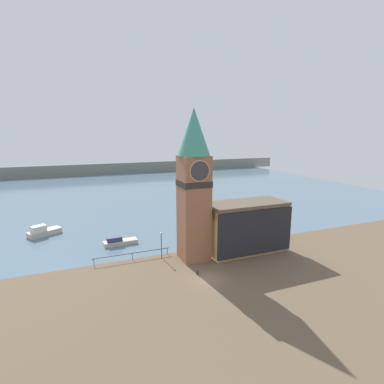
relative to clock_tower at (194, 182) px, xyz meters
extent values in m
plane|color=brown|center=(-1.07, -7.05, -12.01)|extent=(160.00, 160.00, 0.00)
cube|color=slate|center=(-1.07, 63.16, -12.01)|extent=(160.00, 120.00, 0.00)
cube|color=gray|center=(-1.07, 103.16, -9.51)|extent=(180.00, 3.00, 5.00)
cube|color=#232328|center=(-8.97, 2.91, -10.96)|extent=(11.80, 0.08, 0.08)
cylinder|color=#232328|center=(-14.57, 2.91, -11.48)|extent=(0.07, 0.07, 1.05)
cylinder|color=#232328|center=(-8.97, 2.91, -11.48)|extent=(0.07, 0.07, 1.05)
cylinder|color=#232328|center=(-3.37, 2.91, -11.48)|extent=(0.07, 0.07, 1.05)
cube|color=#935B42|center=(-0.01, 0.01, -4.10)|extent=(4.12, 4.12, 15.82)
cube|color=#2D2823|center=(-0.01, 0.01, -0.25)|extent=(4.24, 4.24, 0.90)
cylinder|color=tan|center=(-0.01, -2.11, 1.83)|extent=(3.04, 0.12, 3.04)
cylinder|color=#333338|center=(-0.01, -2.20, 1.83)|extent=(2.76, 0.12, 2.76)
cylinder|color=tan|center=(2.11, 0.01, 1.83)|extent=(0.12, 3.04, 3.04)
cylinder|color=#333338|center=(2.20, 0.01, 1.83)|extent=(0.12, 2.76, 2.76)
cone|color=teal|center=(-0.01, 0.01, 7.20)|extent=(4.74, 4.74, 6.79)
cube|color=tan|center=(8.98, -0.36, -8.16)|extent=(12.57, 5.52, 7.69)
cube|color=brown|center=(8.98, -0.36, -4.07)|extent=(12.97, 5.92, 0.50)
cube|color=#232328|center=(8.98, -3.27, -8.01)|extent=(13.07, 0.30, 7.08)
cube|color=#B7B2A8|center=(-9.63, 10.09, -11.65)|extent=(5.80, 2.06, 0.72)
cube|color=navy|center=(-10.66, 10.05, -10.90)|extent=(2.57, 1.38, 0.78)
cube|color=#B7B2A8|center=(-22.22, 20.30, -11.51)|extent=(6.10, 4.67, 1.01)
cube|color=silver|center=(-23.14, 19.79, -10.46)|extent=(2.95, 2.54, 1.09)
cylinder|color=#2D2D33|center=(-1.64, -5.31, -11.70)|extent=(0.30, 0.30, 0.62)
sphere|color=#2D2D33|center=(-1.64, -5.31, -11.39)|extent=(0.31, 0.31, 0.31)
cylinder|color=black|center=(-4.66, 1.79, -10.02)|extent=(0.10, 0.10, 3.97)
sphere|color=silver|center=(-4.66, 1.79, -7.94)|extent=(0.32, 0.32, 0.32)
camera|label=1|loc=(-16.56, -40.25, 7.16)|focal=28.00mm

